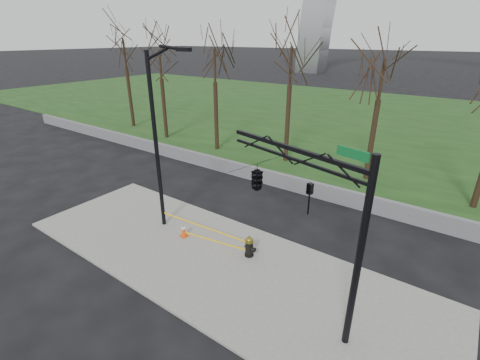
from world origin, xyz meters
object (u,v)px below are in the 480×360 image
Objects in this scene: street_light at (158,132)px; traffic_cone at (184,230)px; traffic_signal_mast at (273,184)px; fire_hydrant at (249,247)px.

traffic_cone is at bearing -11.68° from street_light.
street_light is at bearing -172.69° from traffic_signal_mast.
street_light is 1.37× the size of traffic_signal_mast.
traffic_cone is 0.08× the size of street_light.
street_light is (-1.34, 0.24, 4.28)m from traffic_cone.
traffic_signal_mast reaches higher than traffic_cone.
fire_hydrant is 0.16× the size of traffic_signal_mast.
traffic_cone is at bearing -171.78° from traffic_signal_mast.
street_light reaches higher than traffic_signal_mast.
traffic_signal_mast is (4.81, -0.52, 3.73)m from traffic_cone.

